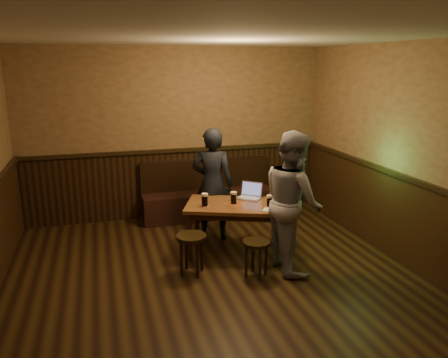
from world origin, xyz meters
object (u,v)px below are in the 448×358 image
pub_table (236,210)px  stool_left (191,243)px  pint_left (205,200)px  laptop (250,194)px  stool_right (256,248)px  pint_right (270,201)px  person_grey (293,201)px  bench (208,199)px  person_suit (213,184)px  pint_mid (234,198)px

pub_table → stool_left: size_ratio=2.96×
pint_left → laptop: bearing=14.7°
pint_left → laptop: size_ratio=0.45×
stool_left → stool_right: stool_left is taller
pub_table → pint_right: size_ratio=9.36×
pub_table → laptop: laptop is taller
pint_right → person_grey: size_ratio=0.09×
bench → person_suit: size_ratio=1.33×
pint_left → pint_mid: bearing=-1.8°
person_suit → stool_right: bearing=123.6°
pint_left → pint_right: bearing=-17.6°
pint_left → person_grey: bearing=-33.3°
bench → pub_table: size_ratio=1.47×
pint_mid → person_suit: size_ratio=0.10×
person_grey → bench: bearing=15.9°
stool_right → pint_left: (-0.46, 0.75, 0.43)m
bench → stool_right: bearing=-89.2°
stool_left → pint_right: (1.10, 0.20, 0.38)m
person_suit → laptop: bearing=163.2°
stool_right → pint_left: bearing=121.4°
pint_mid → pint_right: (0.42, -0.25, -0.01)m
bench → laptop: 1.44m
stool_left → pint_mid: (0.68, 0.45, 0.38)m
pub_table → person_suit: person_suit is taller
bench → pint_mid: bench is taller
stool_left → pint_mid: size_ratio=2.98×
pub_table → stool_left: (-0.71, -0.44, -0.21)m
pint_left → person_suit: bearing=65.8°
pint_left → pint_mid: (0.40, -0.01, -0.00)m
person_suit → person_grey: (0.70, -1.22, 0.05)m
bench → pint_right: size_ratio=13.78×
pint_left → bench: bearing=74.5°
pub_table → pint_right: bearing=-9.8°
pub_table → person_grey: person_grey is taller
stool_right → person_grey: size_ratio=0.26×
person_suit → pub_table: bearing=130.3°
stool_left → person_suit: (0.55, 1.04, 0.42)m
stool_right → bench: bearing=90.8°
stool_left → pint_left: size_ratio=2.88×
person_suit → person_grey: 1.40m
bench → stool_right: size_ratio=4.84×
pint_left → person_grey: (0.96, -0.63, 0.09)m
pint_right → laptop: size_ratio=0.41×
stool_left → bench: bearing=70.4°
pub_table → stool_left: pub_table is taller
stool_right → person_grey: person_grey is taller
pint_left → person_suit: (0.26, 0.58, 0.04)m
bench → person_grey: 2.29m
stool_left → laptop: (0.99, 0.65, 0.35)m
pint_left → laptop: (0.70, 0.18, -0.03)m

